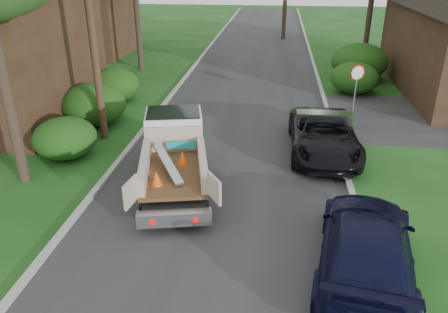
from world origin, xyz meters
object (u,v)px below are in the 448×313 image
at_px(navy_suv, 366,245).
at_px(flatbed_truck, 174,148).
at_px(house_left_far, 81,12).
at_px(utility_pole, 89,9).
at_px(black_pickup, 324,135).
at_px(stop_sign, 357,80).

bearing_deg(navy_suv, flatbed_truck, -28.08).
distance_m(house_left_far, flatbed_truck, 23.42).
height_order(utility_pole, flatbed_truck, utility_pole).
relative_size(house_left_far, flatbed_truck, 1.32).
bearing_deg(flatbed_truck, black_pickup, 14.99).
relative_size(utility_pole, house_left_far, 1.32).
bearing_deg(utility_pole, house_left_far, 115.23).
distance_m(utility_pole, house_left_far, 18.93).
relative_size(flatbed_truck, black_pickup, 1.07).
distance_m(house_left_far, navy_suv, 30.08).
bearing_deg(black_pickup, utility_pole, 176.30).
bearing_deg(house_left_far, stop_sign, -34.81).
distance_m(stop_sign, utility_pole, 11.91).
height_order(stop_sign, black_pickup, stop_sign).
bearing_deg(utility_pole, black_pickup, -3.09).
height_order(utility_pole, navy_suv, utility_pole).
relative_size(stop_sign, utility_pole, 0.25).
relative_size(house_left_far, navy_suv, 1.43).
height_order(utility_pole, black_pickup, utility_pole).
relative_size(house_left_far, black_pickup, 1.41).
bearing_deg(stop_sign, house_left_far, 145.19).
xyz_separation_m(stop_sign, utility_pole, (-10.68, -4.02, 3.40)).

